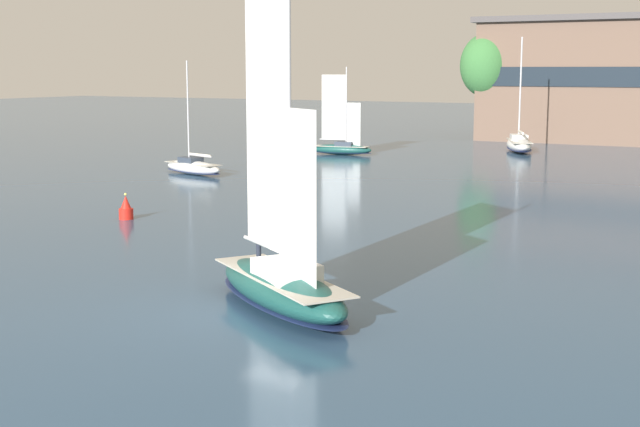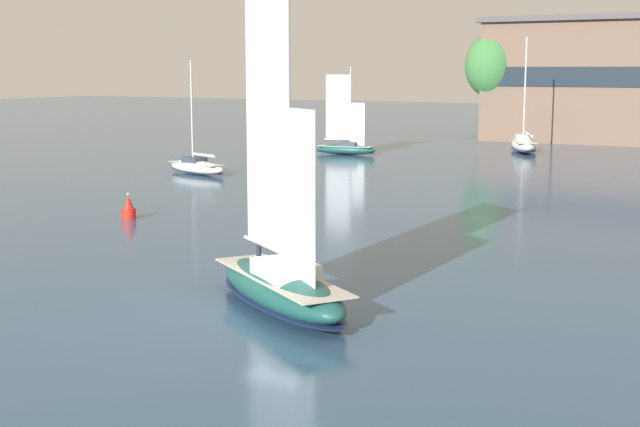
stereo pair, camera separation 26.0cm
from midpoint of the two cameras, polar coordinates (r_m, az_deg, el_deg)
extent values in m
plane|color=#2D4C6B|center=(33.44, -2.72, -6.10)|extent=(400.00, 400.00, 0.00)
cube|color=#1E2833|center=(108.40, 19.21, 8.25)|extent=(33.38, 0.10, 2.32)
cylinder|color=#4C3828|center=(114.75, 10.42, 6.44)|extent=(0.57, 0.57, 7.18)
ellipsoid|color=#3D7A3D|center=(114.63, 10.51, 9.32)|extent=(6.46, 6.46, 7.89)
ellipsoid|color=#194C47|center=(33.24, -2.73, -4.82)|extent=(8.98, 7.11, 1.54)
ellipsoid|color=#19234C|center=(33.35, -2.72, -5.53)|extent=(9.07, 7.18, 0.19)
cube|color=#BCB7A8|center=(33.13, -2.73, -4.06)|extent=(7.84, 6.18, 0.06)
cube|color=silver|center=(32.66, -2.40, -3.63)|extent=(3.10, 2.88, 0.64)
cylinder|color=silver|center=(31.65, -2.25, 5.76)|extent=(0.18, 0.18, 11.34)
cylinder|color=silver|center=(34.10, -3.68, -2.07)|extent=(3.49, 2.38, 0.15)
cube|color=white|center=(33.36, -3.65, 5.73)|extent=(3.15, 2.09, 9.30)
cube|color=white|center=(30.93, -1.34, 0.93)|extent=(1.68, 1.12, 6.24)
cylinder|color=#232838|center=(35.58, -4.16, -2.40)|extent=(0.28, 0.28, 0.85)
cylinder|color=#1E4CA5|center=(35.44, -4.17, -1.21)|extent=(0.47, 0.47, 0.65)
sphere|color=tan|center=(35.36, -4.18, -0.50)|extent=(0.24, 0.24, 0.24)
ellipsoid|color=white|center=(99.11, 12.55, 4.32)|extent=(5.68, 9.12, 1.50)
ellipsoid|color=#19234C|center=(99.14, 12.55, 4.08)|extent=(5.74, 9.21, 0.18)
cube|color=#BCB7A8|center=(99.07, 12.56, 4.57)|extent=(4.91, 7.99, 0.06)
cube|color=silver|center=(99.49, 12.54, 4.79)|extent=(2.55, 2.95, 0.62)
cylinder|color=silver|center=(99.50, 12.63, 7.80)|extent=(0.18, 0.18, 11.06)
cylinder|color=silver|center=(97.74, 12.66, 5.05)|extent=(1.67, 3.73, 0.15)
cylinder|color=silver|center=(97.73, 12.66, 5.11)|extent=(1.60, 3.40, 0.24)
ellipsoid|color=white|center=(76.49, -8.21, 2.93)|extent=(7.14, 3.79, 1.17)
ellipsoid|color=#19234C|center=(76.53, -8.21, 2.69)|extent=(7.21, 3.83, 0.14)
cube|color=#BCB7A8|center=(76.46, -8.22, 3.19)|extent=(6.26, 3.26, 0.06)
cube|color=#333D4C|center=(76.71, -8.38, 3.41)|extent=(2.23, 1.84, 0.48)
cylinder|color=silver|center=(76.58, -8.54, 6.44)|extent=(0.14, 0.14, 8.60)
cylinder|color=silver|center=(75.59, -7.78, 3.68)|extent=(3.00, 0.99, 0.12)
cylinder|color=silver|center=(75.58, -7.78, 3.74)|extent=(2.72, 0.97, 0.19)
ellipsoid|color=#194C47|center=(93.33, 1.30, 4.12)|extent=(6.74, 2.77, 1.11)
ellipsoid|color=#19234C|center=(93.36, 1.30, 3.94)|extent=(6.81, 2.80, 0.13)
cube|color=#BCB7A8|center=(93.30, 1.30, 4.33)|extent=(5.92, 2.37, 0.06)
cube|color=#333D4C|center=(93.17, 1.49, 4.48)|extent=(2.00, 1.54, 0.46)
cylinder|color=silver|center=(92.87, 1.62, 6.85)|extent=(0.13, 0.13, 8.18)
cylinder|color=silver|center=(93.56, 0.75, 4.76)|extent=(2.93, 0.54, 0.11)
cube|color=white|center=(93.32, 0.82, 6.81)|extent=(2.68, 0.43, 6.70)
cube|color=white|center=(92.71, 2.09, 5.70)|extent=(1.43, 0.24, 4.50)
cylinder|color=red|center=(54.30, -12.44, -0.02)|extent=(0.85, 0.85, 0.64)
cone|color=red|center=(54.19, -12.46, 0.72)|extent=(0.64, 0.64, 0.78)
sphere|color=#F2F266|center=(54.13, -12.48, 1.21)|extent=(0.16, 0.16, 0.16)
camera|label=1|loc=(0.13, -90.21, -0.03)|focal=50.00mm
camera|label=2|loc=(0.13, 89.79, 0.03)|focal=50.00mm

